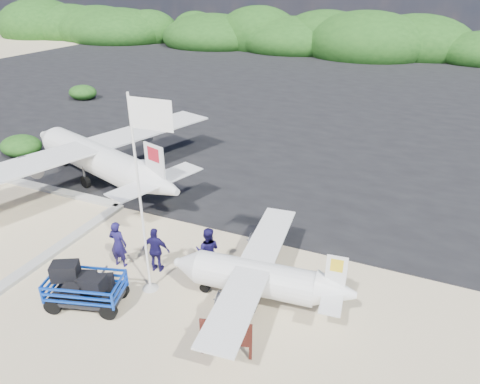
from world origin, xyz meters
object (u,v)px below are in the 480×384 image
at_px(baggage_cart, 89,305).
at_px(crew_a, 118,244).
at_px(crew_c, 156,250).
at_px(aircraft_small, 244,70).
at_px(crew_b, 208,251).
at_px(flagpole, 151,288).
at_px(signboard, 226,355).

distance_m(baggage_cart, crew_a, 2.44).
height_order(crew_c, aircraft_small, crew_c).
bearing_deg(crew_b, flagpole, 33.43).
relative_size(signboard, aircraft_small, 0.25).
bearing_deg(flagpole, signboard, -23.94).
relative_size(flagpole, crew_a, 3.69).
bearing_deg(aircraft_small, baggage_cart, 99.99).
bearing_deg(crew_c, crew_b, -169.24).
bearing_deg(signboard, flagpole, 141.58).
bearing_deg(signboard, baggage_cart, 164.29).
distance_m(signboard, crew_c, 4.87).
xyz_separation_m(crew_b, aircraft_small, (-13.76, 35.62, -0.91)).
bearing_deg(signboard, aircraft_small, 97.91).
relative_size(signboard, crew_a, 0.85).
bearing_deg(flagpole, aircraft_small, 108.33).
bearing_deg(aircraft_small, signboard, 106.59).
bearing_deg(baggage_cart, signboard, -17.15).
bearing_deg(crew_b, crew_a, 0.69).
bearing_deg(signboard, crew_a, 142.47).
bearing_deg(aircraft_small, crew_a, 100.31).
distance_m(crew_a, crew_b, 3.34).
bearing_deg(crew_b, crew_c, 5.30).
relative_size(flagpole, aircraft_small, 1.09).
bearing_deg(crew_a, crew_c, -175.63).
relative_size(baggage_cart, signboard, 1.65).
relative_size(baggage_cart, aircraft_small, 0.41).
bearing_deg(baggage_cart, crew_a, 84.46).
distance_m(baggage_cart, aircraft_small, 40.32).
height_order(crew_b, aircraft_small, crew_b).
distance_m(baggage_cart, crew_b, 4.33).
relative_size(crew_b, aircraft_small, 0.29).
bearing_deg(flagpole, crew_a, 158.82).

